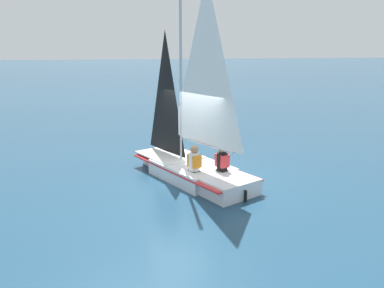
% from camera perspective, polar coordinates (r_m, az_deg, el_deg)
% --- Properties ---
extents(ground_plane, '(260.00, 260.00, 0.00)m').
position_cam_1_polar(ground_plane, '(11.03, -0.00, -5.23)').
color(ground_plane, navy).
extents(sailboat_main, '(3.04, 4.46, 5.63)m').
position_cam_1_polar(sailboat_main, '(10.77, 0.10, -1.22)').
color(sailboat_main, silver).
rests_on(sailboat_main, ground_plane).
extents(sailor_helm, '(0.39, 0.41, 1.16)m').
position_cam_1_polar(sailor_helm, '(10.24, 0.35, -3.15)').
color(sailor_helm, black).
rests_on(sailor_helm, ground_plane).
extents(sailor_crew, '(0.39, 0.41, 1.16)m').
position_cam_1_polar(sailor_crew, '(10.30, 4.60, -3.03)').
color(sailor_crew, black).
rests_on(sailor_crew, ground_plane).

